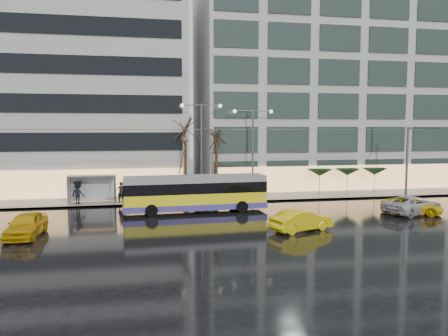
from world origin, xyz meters
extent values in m
plane|color=black|center=(0.00, 0.00, 0.00)|extent=(140.00, 140.00, 0.00)
cube|color=gray|center=(2.00, 14.00, 0.07)|extent=(80.00, 10.00, 0.15)
cube|color=slate|center=(2.00, 9.05, 0.07)|extent=(80.00, 0.10, 0.15)
cube|color=#ADABA5|center=(-16.00, 19.00, 11.15)|extent=(34.00, 14.00, 22.00)
cube|color=#ADABA5|center=(19.00, 19.00, 12.65)|extent=(32.00, 14.00, 25.00)
cube|color=yellow|center=(0.74, 5.35, 1.01)|extent=(11.66, 2.91, 1.45)
cube|color=#4A3D9A|center=(0.74, 5.35, 0.53)|extent=(11.70, 2.95, 0.48)
cube|color=black|center=(0.74, 5.35, 2.07)|extent=(11.68, 2.93, 0.87)
cube|color=gray|center=(0.74, 5.35, 2.75)|extent=(11.66, 2.91, 0.48)
cube|color=black|center=(6.55, 5.60, 1.93)|extent=(0.15, 2.22, 1.25)
cube|color=black|center=(-5.07, 5.10, 1.93)|extent=(0.15, 2.22, 1.25)
cylinder|color=black|center=(4.35, 6.72, 0.48)|extent=(0.98, 0.38, 0.96)
cylinder|color=black|center=(4.45, 4.31, 0.48)|extent=(0.98, 0.38, 0.96)
cylinder|color=black|center=(-2.97, 6.40, 0.48)|extent=(0.98, 0.38, 0.96)
cylinder|color=black|center=(-2.87, 3.99, 0.48)|extent=(0.98, 0.38, 0.96)
cylinder|color=#595B60|center=(-0.26, 6.23, 4.15)|extent=(0.21, 3.59, 2.54)
cylinder|color=#595B60|center=(-0.28, 6.71, 4.15)|extent=(0.21, 3.59, 2.54)
cylinder|color=#595B60|center=(22.00, 8.50, 3.50)|extent=(0.24, 0.24, 7.00)
cube|color=#595B60|center=(22.00, 6.00, 6.90)|extent=(0.10, 5.00, 0.10)
cylinder|color=#595B60|center=(1.00, 5.75, 6.80)|extent=(42.00, 0.04, 0.04)
cylinder|color=#595B60|center=(1.00, 6.25, 6.80)|extent=(42.00, 0.04, 0.04)
cube|color=#595B60|center=(-8.00, 10.50, 2.60)|extent=(4.20, 1.60, 0.12)
cube|color=silver|center=(-8.00, 11.20, 1.35)|extent=(4.00, 0.05, 2.20)
cube|color=white|center=(-10.05, 10.50, 1.35)|extent=(0.10, 1.40, 2.20)
cylinder|color=#595B60|center=(-10.00, 9.80, 1.35)|extent=(0.10, 0.10, 2.40)
cylinder|color=#595B60|center=(-10.00, 11.20, 1.35)|extent=(0.10, 0.10, 2.40)
cylinder|color=#595B60|center=(-6.00, 9.80, 1.35)|extent=(0.10, 0.10, 2.40)
cylinder|color=#595B60|center=(-6.00, 11.20, 1.35)|extent=(0.10, 0.10, 2.40)
cylinder|color=#595B60|center=(2.00, 10.80, 4.65)|extent=(0.18, 0.18, 9.00)
cylinder|color=#595B60|center=(1.10, 10.80, 9.05)|extent=(1.80, 0.10, 0.10)
cylinder|color=#595B60|center=(2.90, 10.80, 9.05)|extent=(1.80, 0.10, 0.10)
sphere|color=#FFF2CC|center=(0.20, 10.80, 9.00)|extent=(0.36, 0.36, 0.36)
sphere|color=#FFF2CC|center=(3.80, 10.80, 9.00)|extent=(0.36, 0.36, 0.36)
cylinder|color=#595B60|center=(7.00, 10.80, 4.40)|extent=(0.18, 0.18, 8.50)
cylinder|color=#595B60|center=(6.10, 10.80, 8.55)|extent=(1.80, 0.10, 0.10)
cylinder|color=#595B60|center=(7.90, 10.80, 8.55)|extent=(1.80, 0.10, 0.10)
sphere|color=#FFF2CC|center=(5.20, 10.80, 8.50)|extent=(0.36, 0.36, 0.36)
sphere|color=#FFF2CC|center=(8.80, 10.80, 8.50)|extent=(0.36, 0.36, 0.36)
cylinder|color=black|center=(0.50, 11.00, 2.95)|extent=(0.28, 0.28, 5.60)
cylinder|color=black|center=(3.50, 11.20, 2.60)|extent=(0.28, 0.28, 4.90)
cylinder|color=#595B60|center=(14.00, 11.00, 1.25)|extent=(0.06, 0.06, 2.20)
cone|color=black|center=(14.00, 11.00, 2.45)|extent=(2.50, 2.50, 0.70)
cylinder|color=#595B60|center=(17.00, 11.00, 1.25)|extent=(0.06, 0.06, 2.20)
cone|color=black|center=(17.00, 11.00, 2.45)|extent=(2.50, 2.50, 0.70)
cylinder|color=#595B60|center=(20.00, 11.00, 1.25)|extent=(0.06, 0.06, 2.20)
cone|color=black|center=(20.00, 11.00, 2.45)|extent=(2.50, 2.50, 0.70)
imported|color=#D7A30B|center=(-10.84, -0.97, 0.79)|extent=(2.08, 4.70, 1.57)
imported|color=yellow|center=(6.93, -2.67, 0.72)|extent=(4.65, 2.89, 1.45)
imported|color=yellow|center=(17.72, 1.25, 0.66)|extent=(5.23, 4.24, 1.32)
imported|color=silver|center=(17.87, 1.27, 0.74)|extent=(5.82, 4.22, 1.47)
imported|color=black|center=(-5.49, 10.28, 1.09)|extent=(0.81, 0.69, 1.88)
imported|color=#EA4E84|center=(-5.49, 10.28, 1.90)|extent=(1.27, 1.28, 0.88)
imported|color=black|center=(-5.23, 12.02, 0.94)|extent=(0.77, 0.61, 1.57)
imported|color=black|center=(-9.19, 10.07, 1.12)|extent=(1.44, 1.20, 1.94)
imported|color=black|center=(-9.19, 10.07, 1.90)|extent=(1.10, 1.10, 0.72)
camera|label=1|loc=(-3.51, -30.08, 6.89)|focal=35.00mm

